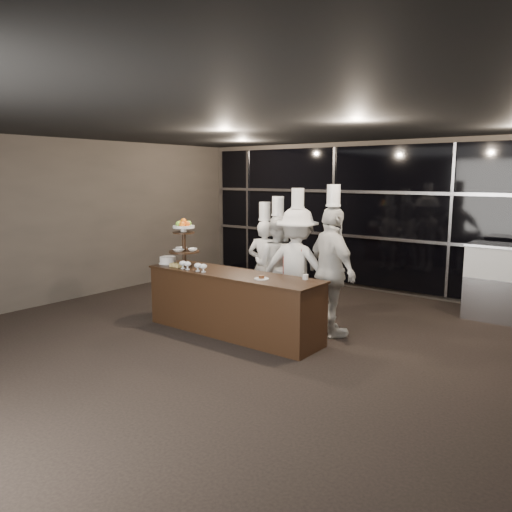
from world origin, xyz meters
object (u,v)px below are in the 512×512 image
Objects in this scene: buffet_counter at (233,303)px; chef_d at (332,271)px; display_stand at (184,239)px; chef_a at (265,265)px; layer_cake at (168,260)px; chef_b at (278,266)px; chef_c at (297,267)px.

chef_d is at bearing 34.47° from buffet_counter.
display_stand is 1.50m from chef_a.
chef_b reaches higher than layer_cake.
display_stand is 0.39× the size of chef_a.
chef_a is (0.65, 1.24, -0.51)m from display_stand.
chef_c is at bearing -19.17° from chef_a.
layer_cake is 0.16× the size of chef_a.
chef_d reaches higher than chef_c.
chef_a is at bearing 52.92° from layer_cake.
chef_c reaches higher than chef_a.
chef_a is 0.38m from chef_b.
chef_a is 0.95× the size of chef_b.
chef_a is at bearing 164.30° from chef_d.
chef_c reaches higher than display_stand.
buffet_counter is at bearing 2.16° from layer_cake.
chef_d is at bearing -14.57° from chef_b.
chef_c is at bearing 28.76° from layer_cake.
buffet_counter is at bearing 0.01° from display_stand.
chef_c is 0.70m from chef_d.
layer_cake is (-1.33, -0.05, 0.51)m from buffet_counter.
chef_d is at bearing -11.29° from chef_c.
chef_c is (1.82, 1.00, -0.05)m from layer_cake.
chef_c is (0.85, -0.29, 0.10)m from chef_a.
chef_b is (0.36, -0.13, 0.04)m from chef_a.
layer_cake is 2.66m from chef_d.
layer_cake is at bearing -171.35° from display_stand.
display_stand is at bearing -132.07° from chef_b.
chef_b is at bearing 47.93° from display_stand.
chef_b is (0.01, 1.12, 0.39)m from buffet_counter.
buffet_counter is 3.81× the size of display_stand.
chef_b is 1.22m from chef_d.
buffet_counter is at bearing -117.54° from chef_c.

